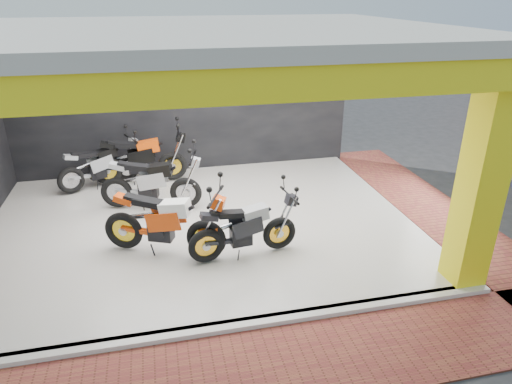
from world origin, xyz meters
TOP-DOWN VIEW (x-y plane):
  - ground at (0.00, 0.00)m, footprint 80.00×80.00m
  - showroom_floor at (0.00, 2.00)m, footprint 8.00×6.00m
  - showroom_ceiling at (0.00, 2.00)m, footprint 8.40×6.40m
  - back_wall at (0.00, 5.10)m, footprint 8.20×0.20m
  - corner_column at (3.75, -0.75)m, footprint 0.50×0.50m
  - header_beam_front at (0.00, -1.00)m, footprint 8.40×0.30m
  - header_beam_right at (4.00, 2.00)m, footprint 0.30×6.40m
  - floor_kerb at (0.00, -1.02)m, footprint 8.00×0.20m
  - paver_front at (0.00, -1.80)m, footprint 9.00×1.40m
  - paver_right at (4.80, 2.00)m, footprint 1.40×7.00m
  - moto_hero at (-0.06, 0.72)m, footprint 2.41×1.68m
  - moto_row_a at (1.19, 0.71)m, footprint 2.06×0.96m
  - moto_row_b at (-0.23, 2.72)m, footprint 2.30×1.28m
  - moto_row_c at (-0.41, 4.29)m, footprint 2.30×0.92m
  - moto_row_d at (-1.44, 4.52)m, footprint 2.11×1.46m

SIDE VIEW (x-z plane):
  - ground at x=0.00m, z-range 0.00..0.00m
  - paver_front at x=0.00m, z-range 0.00..0.03m
  - paver_right at x=4.80m, z-range 0.00..0.03m
  - showroom_floor at x=0.00m, z-range 0.00..0.10m
  - floor_kerb at x=0.00m, z-range 0.00..0.10m
  - moto_row_d at x=-1.44m, z-range 0.10..1.31m
  - moto_row_a at x=1.19m, z-range 0.10..1.31m
  - moto_row_b at x=-0.23m, z-range 0.10..1.43m
  - moto_hero at x=-0.06m, z-range 0.10..1.48m
  - moto_row_c at x=-0.41m, z-range 0.10..1.49m
  - back_wall at x=0.00m, z-range 0.00..3.50m
  - corner_column at x=3.75m, z-range 0.00..3.50m
  - header_beam_front at x=0.00m, z-range 3.10..3.50m
  - header_beam_right at x=4.00m, z-range 3.10..3.50m
  - showroom_ceiling at x=0.00m, z-range 3.50..3.70m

